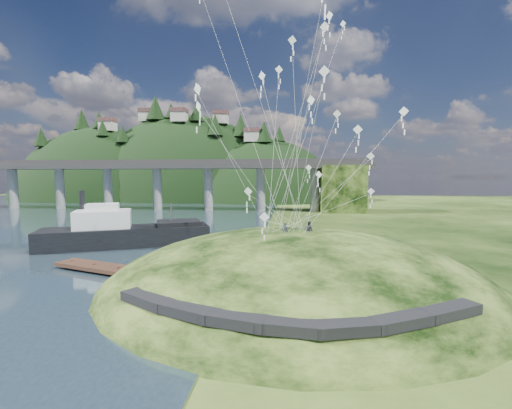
{
  "coord_description": "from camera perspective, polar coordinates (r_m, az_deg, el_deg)",
  "views": [
    {
      "loc": [
        7.45,
        -28.51,
        9.78
      ],
      "look_at": [
        4.0,
        6.0,
        7.0
      ],
      "focal_mm": 24.0,
      "sensor_mm": 36.0,
      "label": 1
    }
  ],
  "objects": [
    {
      "name": "kite_swarm",
      "position": [
        31.99,
        7.03,
        18.53
      ],
      "size": [
        18.34,
        16.96,
        21.99
      ],
      "color": "white",
      "rests_on": "ground"
    },
    {
      "name": "footpath",
      "position": [
        20.28,
        5.57,
        -17.73
      ],
      "size": [
        22.29,
        5.84,
        0.83
      ],
      "color": "black",
      "rests_on": "ground"
    },
    {
      "name": "grass_hill",
      "position": [
        32.54,
        6.57,
        -15.73
      ],
      "size": [
        36.0,
        32.0,
        13.0
      ],
      "color": "black",
      "rests_on": "ground"
    },
    {
      "name": "work_barge",
      "position": [
        52.38,
        -21.13,
        -4.28
      ],
      "size": [
        23.34,
        14.75,
        7.96
      ],
      "color": "black",
      "rests_on": "ground"
    },
    {
      "name": "ground",
      "position": [
        31.05,
        -8.73,
        -13.83
      ],
      "size": [
        320.0,
        320.0,
        0.0
      ],
      "primitive_type": "plane",
      "color": "black",
      "rests_on": "ground"
    },
    {
      "name": "wooden_dock",
      "position": [
        37.56,
        -21.93,
        -10.06
      ],
      "size": [
        15.83,
        7.34,
        1.13
      ],
      "color": "#341E15",
      "rests_on": "ground"
    },
    {
      "name": "bridge",
      "position": [
        104.25,
        -13.31,
        4.42
      ],
      "size": [
        160.0,
        11.0,
        15.0
      ],
      "color": "#2D2B2B",
      "rests_on": "ground"
    },
    {
      "name": "kite_flyers",
      "position": [
        30.74,
        7.76,
        -2.8
      ],
      "size": [
        3.0,
        1.63,
        1.77
      ],
      "color": "#272A34",
      "rests_on": "ground"
    },
    {
      "name": "far_ridge",
      "position": [
        160.02,
        -12.93,
        -1.71
      ],
      "size": [
        153.0,
        70.0,
        94.5
      ],
      "color": "black",
      "rests_on": "ground"
    }
  ]
}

